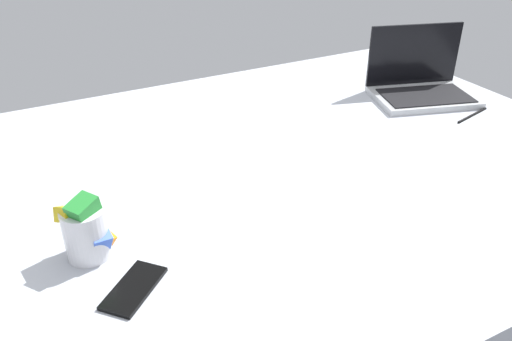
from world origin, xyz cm
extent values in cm
cube|color=#B7BCC6|center=(0.00, 0.00, 9.00)|extent=(180.00, 140.00, 18.00)
cube|color=#B7BABC|center=(62.41, 14.88, 19.00)|extent=(38.31, 31.70, 2.00)
cube|color=black|center=(61.96, 13.44, 20.20)|extent=(32.72, 24.79, 0.40)
cube|color=black|center=(65.65, 25.39, 30.50)|extent=(31.83, 10.67, 21.00)
cylinder|color=silver|center=(-56.92, -16.02, 23.50)|extent=(9.00, 9.00, 11.00)
cube|color=orange|center=(-54.94, -15.28, 21.07)|extent=(7.77, 7.86, 7.15)
cube|color=blue|center=(-55.12, -17.30, 22.81)|extent=(5.31, 7.18, 6.55)
cube|color=yellow|center=(-56.37, -15.06, 24.55)|extent=(7.33, 7.31, 4.86)
cube|color=#268C33|center=(-56.72, -14.17, 26.30)|extent=(6.07, 5.78, 6.05)
cube|color=yellow|center=(-58.70, -14.60, 28.04)|extent=(7.08, 6.81, 5.87)
cube|color=#268C33|center=(-56.75, -16.97, 29.78)|extent=(7.46, 7.08, 5.04)
cube|color=black|center=(-52.00, -30.41, 18.40)|extent=(14.93, 14.45, 0.80)
cube|color=black|center=(66.90, -2.79, 18.30)|extent=(16.67, 4.57, 0.60)
camera|label=1|loc=(-66.53, -107.21, 87.07)|focal=36.97mm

